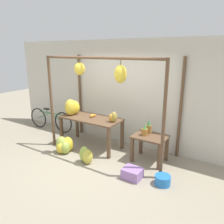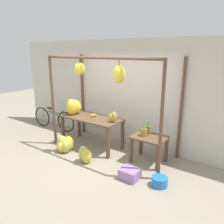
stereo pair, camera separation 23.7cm
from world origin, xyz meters
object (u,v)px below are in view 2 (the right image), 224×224
banana_pile_ground_left (65,145)px  blue_bucket (160,181)px  parked_bicycle (53,119)px  orange_pile (93,115)px  pineapple_cluster (146,130)px  banana_pile_on_table (73,107)px  papaya_pile (113,117)px  banana_pile_ground_right (85,155)px  fruit_crate_white (130,174)px

banana_pile_ground_left → blue_bucket: banana_pile_ground_left is taller
banana_pile_ground_left → parked_bicycle: size_ratio=0.29×
orange_pile → pineapple_cluster: 1.52m
banana_pile_on_table → blue_bucket: size_ratio=1.75×
papaya_pile → blue_bucket: bearing=-23.0°
orange_pile → banana_pile_ground_right: bearing=-62.4°
orange_pile → banana_pile_on_table: bearing=-170.8°
banana_pile_ground_right → blue_bucket: 1.80m
banana_pile_ground_left → parked_bicycle: bearing=147.9°
pineapple_cluster → banana_pile_ground_right: size_ratio=0.84×
orange_pile → blue_bucket: orange_pile is taller
blue_bucket → parked_bicycle: (-4.15, 0.98, 0.26)m
pineapple_cluster → banana_pile_ground_left: size_ratio=0.65×
parked_bicycle → papaya_pile: (2.60, -0.32, 0.58)m
parked_bicycle → papaya_pile: 2.68m
blue_bucket → parked_bicycle: bearing=166.7°
pineapple_cluster → orange_pile: bearing=-176.1°
fruit_crate_white → blue_bucket: 0.61m
pineapple_cluster → blue_bucket: pineapple_cluster is taller
fruit_crate_white → papaya_pile: size_ratio=1.42×
orange_pile → banana_pile_ground_left: 1.05m
blue_bucket → parked_bicycle: parked_bicycle is taller
papaya_pile → orange_pile: bearing=175.3°
banana_pile_on_table → papaya_pile: bearing=1.9°
fruit_crate_white → blue_bucket: (0.60, 0.12, -0.01)m
banana_pile_on_table → fruit_crate_white: size_ratio=1.44×
banana_pile_ground_left → blue_bucket: size_ratio=1.64×
banana_pile_on_table → banana_pile_ground_right: 1.52m
banana_pile_ground_left → blue_bucket: bearing=-0.1°
pineapple_cluster → banana_pile_on_table: bearing=-174.6°
blue_bucket → papaya_pile: (-1.55, 0.66, 0.84)m
banana_pile_ground_right → blue_bucket: banana_pile_ground_right is taller
banana_pile_on_table → orange_pile: 0.63m
banana_pile_on_table → blue_bucket: 3.04m
orange_pile → fruit_crate_white: bearing=-27.0°
banana_pile_ground_right → parked_bicycle: 2.61m
banana_pile_on_table → pineapple_cluster: size_ratio=1.63×
banana_pile_ground_left → fruit_crate_white: (2.00, -0.12, -0.08)m
orange_pile → fruit_crate_white: (1.63, -0.83, -0.75)m
banana_pile_on_table → papaya_pile: 1.29m
pineapple_cluster → banana_pile_ground_left: bearing=-156.7°
orange_pile → parked_bicycle: 2.01m
blue_bucket → parked_bicycle: size_ratio=0.18×
blue_bucket → parked_bicycle: 4.27m
fruit_crate_white → blue_bucket: size_ratio=1.22×
banana_pile_ground_right → blue_bucket: size_ratio=1.27×
banana_pile_on_table → pineapple_cluster: (2.12, 0.20, -0.26)m
orange_pile → banana_pile_ground_left: orange_pile is taller
banana_pile_on_table → banana_pile_ground_left: bearing=-68.9°
fruit_crate_white → parked_bicycle: size_ratio=0.21×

